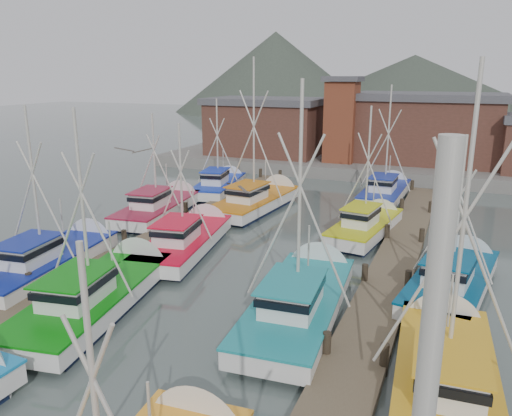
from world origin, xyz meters
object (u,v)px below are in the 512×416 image
at_px(boat_4, 101,292).
at_px(boat_12, 259,200).
at_px(boat_8, 188,239).
at_px(lookout_tower, 341,119).

height_order(boat_4, boat_12, boat_12).
relative_size(boat_8, boat_12, 0.82).
height_order(lookout_tower, boat_4, lookout_tower).
bearing_deg(boat_12, boat_4, -85.41).
relative_size(boat_4, boat_8, 1.07).
height_order(boat_8, boat_12, boat_12).
bearing_deg(lookout_tower, boat_12, -97.69).
distance_m(lookout_tower, boat_8, 27.19).
distance_m(boat_4, boat_8, 7.89).
height_order(boat_4, boat_8, boat_4).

